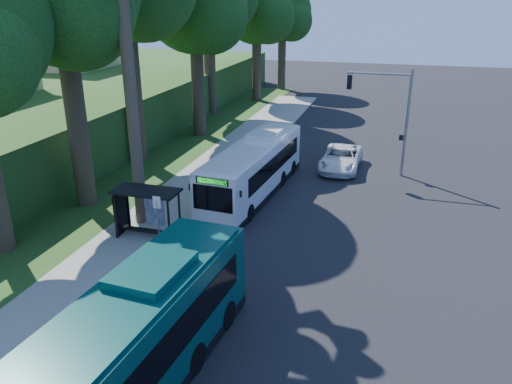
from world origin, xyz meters
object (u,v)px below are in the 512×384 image
(white_bus, at_px, (254,168))
(pickup, at_px, (341,158))
(teal_bus, at_px, (119,358))
(bus_shelter, at_px, (144,203))

(white_bus, height_order, pickup, white_bus)
(white_bus, xyz_separation_m, teal_bus, (1.09, -17.26, 0.15))
(teal_bus, relative_size, pickup, 2.30)
(bus_shelter, distance_m, pickup, 15.42)
(white_bus, relative_size, pickup, 2.11)
(teal_bus, bearing_deg, pickup, 86.63)
(bus_shelter, relative_size, white_bus, 0.28)
(bus_shelter, xyz_separation_m, teal_bus, (4.67, -10.26, 0.00))
(white_bus, xyz_separation_m, pickup, (4.43, 6.14, -0.90))
(bus_shelter, height_order, white_bus, white_bus)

